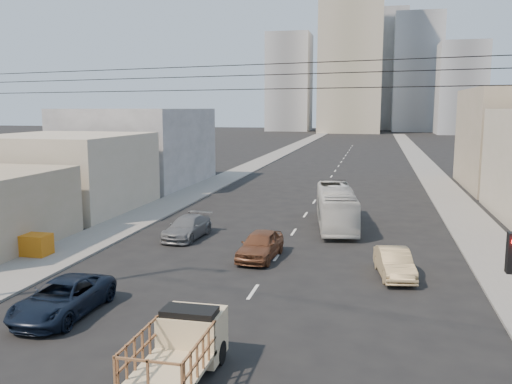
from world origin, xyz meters
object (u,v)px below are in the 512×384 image
at_px(city_bus, 336,207).
at_px(sedan_tan, 394,263).
at_px(sedan_brown, 260,245).
at_px(flatbed_pickup, 180,345).
at_px(crate_stack, 33,245).
at_px(sedan_grey, 187,227).
at_px(navy_pickup, 63,298).

xyz_separation_m(city_bus, sedan_tan, (3.59, -10.78, -0.69)).
height_order(city_bus, sedan_brown, city_bus).
height_order(flatbed_pickup, crate_stack, flatbed_pickup).
bearing_deg(crate_stack, sedan_grey, 41.42).
bearing_deg(flatbed_pickup, city_bus, 82.56).
distance_m(navy_pickup, city_bus, 20.84).
relative_size(flatbed_pickup, sedan_grey, 0.94).
bearing_deg(city_bus, flatbed_pickup, -105.28).
relative_size(sedan_brown, sedan_tan, 1.09).
distance_m(sedan_brown, sedan_tan, 7.18).
bearing_deg(crate_stack, city_bus, 36.25).
bearing_deg(sedan_tan, navy_pickup, -157.32).
distance_m(flatbed_pickup, sedan_brown, 13.44).
distance_m(city_bus, sedan_tan, 11.39).
bearing_deg(sedan_brown, navy_pickup, -117.05).
bearing_deg(sedan_brown, crate_stack, -164.77).
bearing_deg(flatbed_pickup, sedan_brown, 91.88).
height_order(sedan_tan, crate_stack, sedan_tan).
relative_size(navy_pickup, sedan_tan, 1.23).
xyz_separation_m(flatbed_pickup, sedan_grey, (-5.89, 17.01, -0.41)).
bearing_deg(crate_stack, sedan_tan, 1.88).
bearing_deg(sedan_tan, sedan_grey, 147.90).
xyz_separation_m(city_bus, sedan_brown, (-3.38, -9.05, -0.61)).
bearing_deg(sedan_brown, city_bus, 73.83).
bearing_deg(city_bus, navy_pickup, -124.15).
bearing_deg(navy_pickup, crate_stack, 131.49).
bearing_deg(navy_pickup, flatbed_pickup, -30.70).
xyz_separation_m(navy_pickup, sedan_tan, (12.83, 7.89, -0.02)).
distance_m(flatbed_pickup, city_bus, 22.67).
height_order(navy_pickup, sedan_brown, sedan_brown).
bearing_deg(city_bus, sedan_grey, -156.08).
relative_size(navy_pickup, sedan_grey, 1.07).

